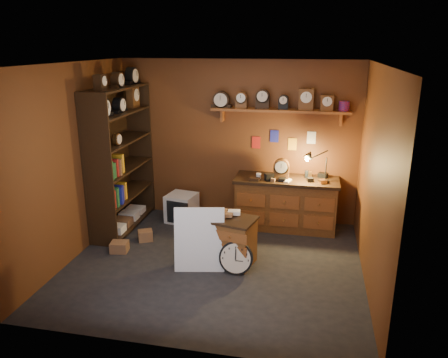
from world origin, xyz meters
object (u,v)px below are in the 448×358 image
at_px(shelving_unit, 119,153).
at_px(low_cabinet, 233,239).
at_px(workbench, 286,200).
at_px(big_round_clock, 236,258).

relative_size(shelving_unit, low_cabinet, 3.40).
height_order(workbench, low_cabinet, workbench).
bearing_deg(workbench, big_round_clock, -107.64).
distance_m(workbench, big_round_clock, 1.77).
bearing_deg(low_cabinet, workbench, 79.46).
distance_m(shelving_unit, workbench, 2.81).
bearing_deg(shelving_unit, workbench, 10.54).
height_order(shelving_unit, workbench, shelving_unit).
bearing_deg(shelving_unit, low_cabinet, -24.18).
xyz_separation_m(shelving_unit, low_cabinet, (2.04, -0.91, -0.89)).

